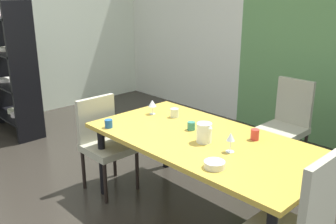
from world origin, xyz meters
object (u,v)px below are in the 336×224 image
at_px(chair_head_far, 287,121).
at_px(wine_glass_front, 152,104).
at_px(cup_right, 191,126).
at_px(pitcher_near_window, 204,133).
at_px(cup_rear, 109,124).
at_px(display_shelf, 9,68).
at_px(wine_glass_north, 231,138).
at_px(chair_left_near, 104,139).
at_px(dining_table, 204,146).
at_px(serving_bowl_near_shelf, 215,164).
at_px(cup_left, 174,113).
at_px(cup_south, 255,135).

distance_m(chair_head_far, wine_glass_front, 1.55).
distance_m(wine_glass_front, cup_right, 0.57).
bearing_deg(pitcher_near_window, cup_rear, -155.73).
distance_m(display_shelf, wine_glass_north, 3.54).
height_order(chair_head_far, cup_rear, chair_head_far).
bearing_deg(wine_glass_front, chair_left_near, -119.08).
distance_m(dining_table, serving_bowl_near_shelf, 0.55).
bearing_deg(dining_table, wine_glass_north, -12.00).
height_order(chair_head_far, cup_left, chair_head_far).
relative_size(dining_table, cup_left, 23.33).
bearing_deg(cup_left, wine_glass_front, -157.25).
distance_m(chair_left_near, cup_left, 0.74).
distance_m(display_shelf, serving_bowl_near_shelf, 3.62).
distance_m(chair_left_near, cup_right, 0.93).
distance_m(serving_bowl_near_shelf, cup_rear, 1.17).
height_order(wine_glass_north, cup_right, wine_glass_north).
bearing_deg(chair_left_near, cup_rear, 66.51).
bearing_deg(cup_left, wine_glass_north, -16.95).
relative_size(wine_glass_north, cup_south, 1.71).
relative_size(display_shelf, pitcher_near_window, 11.04).
bearing_deg(serving_bowl_near_shelf, pitcher_near_window, 140.21).
distance_m(wine_glass_north, cup_right, 0.55).
height_order(serving_bowl_near_shelf, cup_right, cup_right).
xyz_separation_m(dining_table, cup_left, (-0.56, 0.20, 0.11)).
height_order(chair_head_far, chair_left_near, chair_head_far).
height_order(cup_right, cup_south, cup_south).
bearing_deg(display_shelf, dining_table, 6.01).
bearing_deg(wine_glass_front, display_shelf, -169.59).
relative_size(chair_head_far, cup_rear, 13.25).
xyz_separation_m(wine_glass_front, pitcher_near_window, (0.83, -0.17, -0.03)).
height_order(chair_left_near, cup_rear, chair_left_near).
bearing_deg(serving_bowl_near_shelf, display_shelf, 179.66).
height_order(display_shelf, wine_glass_north, display_shelf).
relative_size(serving_bowl_near_shelf, pitcher_near_window, 0.91).
bearing_deg(cup_rear, chair_left_near, 156.51).
xyz_separation_m(cup_left, cup_south, (0.87, 0.08, 0.00)).
relative_size(wine_glass_front, pitcher_near_window, 0.90).
xyz_separation_m(cup_right, cup_south, (0.52, 0.21, 0.01)).
distance_m(chair_head_far, cup_left, 1.36).
distance_m(chair_left_near, cup_rear, 0.38).
bearing_deg(cup_south, serving_bowl_near_shelf, -81.23).
bearing_deg(display_shelf, cup_right, 7.67).
relative_size(cup_left, cup_rear, 1.16).
relative_size(wine_glass_front, cup_left, 1.69).
distance_m(display_shelf, cup_south, 3.58).
bearing_deg(display_shelf, chair_left_near, 0.47).
xyz_separation_m(wine_glass_north, cup_rear, (-1.08, -0.36, -0.08)).
xyz_separation_m(chair_left_near, cup_right, (0.81, 0.39, 0.25)).
bearing_deg(chair_head_far, serving_bowl_near_shelf, 103.32).
height_order(cup_left, cup_south, cup_south).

